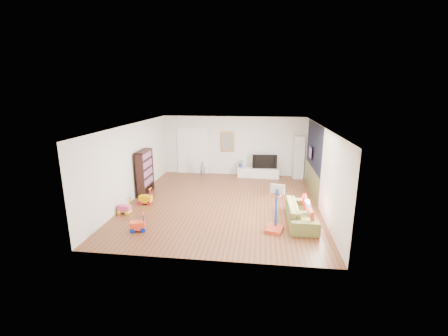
# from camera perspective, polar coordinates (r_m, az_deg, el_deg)

# --- Properties ---
(floor) EXTENTS (6.50, 7.50, 0.00)m
(floor) POSITION_cam_1_polar(r_m,az_deg,el_deg) (10.63, -0.27, -6.55)
(floor) COLOR brown
(floor) RESTS_ON ground
(ceiling) EXTENTS (6.50, 7.50, 0.00)m
(ceiling) POSITION_cam_1_polar(r_m,az_deg,el_deg) (9.98, -0.28, 8.07)
(ceiling) COLOR white
(ceiling) RESTS_ON ground
(wall_back) EXTENTS (6.50, 0.00, 2.70)m
(wall_back) POSITION_cam_1_polar(r_m,az_deg,el_deg) (13.87, 1.70, 4.23)
(wall_back) COLOR silver
(wall_back) RESTS_ON ground
(wall_front) EXTENTS (6.50, 0.00, 2.70)m
(wall_front) POSITION_cam_1_polar(r_m,az_deg,el_deg) (6.69, -4.39, -7.15)
(wall_front) COLOR silver
(wall_front) RESTS_ON ground
(wall_left) EXTENTS (0.00, 7.50, 2.70)m
(wall_left) POSITION_cam_1_polar(r_m,az_deg,el_deg) (11.10, -17.16, 1.00)
(wall_left) COLOR silver
(wall_left) RESTS_ON ground
(wall_right) EXTENTS (0.00, 7.50, 2.70)m
(wall_right) POSITION_cam_1_polar(r_m,az_deg,el_deg) (10.34, 17.90, -0.02)
(wall_right) COLOR white
(wall_right) RESTS_ON ground
(navy_accent) EXTENTS (0.01, 3.20, 1.70)m
(navy_accent) POSITION_cam_1_polar(r_m,az_deg,el_deg) (11.58, 16.77, 4.09)
(navy_accent) COLOR black
(navy_accent) RESTS_ON wall_right
(olive_wainscot) EXTENTS (0.01, 3.20, 1.00)m
(olive_wainscot) POSITION_cam_1_polar(r_m,az_deg,el_deg) (11.88, 16.31, -2.32)
(olive_wainscot) COLOR brown
(olive_wainscot) RESTS_ON wall_right
(doorway) EXTENTS (1.45, 0.06, 2.10)m
(doorway) POSITION_cam_1_polar(r_m,az_deg,el_deg) (14.19, -6.00, 3.15)
(doorway) COLOR white
(doorway) RESTS_ON ground
(painting_back) EXTENTS (0.62, 0.06, 0.92)m
(painting_back) POSITION_cam_1_polar(r_m,az_deg,el_deg) (13.82, 0.65, 5.04)
(painting_back) COLOR gold
(painting_back) RESTS_ON wall_back
(artwork_right) EXTENTS (0.04, 0.56, 0.46)m
(artwork_right) POSITION_cam_1_polar(r_m,az_deg,el_deg) (11.82, 16.20, 2.85)
(artwork_right) COLOR #7F3F8C
(artwork_right) RESTS_ON wall_right
(media_console) EXTENTS (1.89, 0.56, 0.44)m
(media_console) POSITION_cam_1_polar(r_m,az_deg,el_deg) (13.68, 6.54, -0.87)
(media_console) COLOR silver
(media_console) RESTS_ON ground
(tall_cabinet) EXTENTS (0.46, 0.46, 1.91)m
(tall_cabinet) POSITION_cam_1_polar(r_m,az_deg,el_deg) (13.72, 14.03, 2.01)
(tall_cabinet) COLOR silver
(tall_cabinet) RESTS_ON ground
(bookshelf) EXTENTS (0.34, 1.16, 1.68)m
(bookshelf) POSITION_cam_1_polar(r_m,az_deg,el_deg) (11.66, -14.83, -0.81)
(bookshelf) COLOR black
(bookshelf) RESTS_ON ground
(sofa) EXTENTS (0.80, 2.01, 0.58)m
(sofa) POSITION_cam_1_polar(r_m,az_deg,el_deg) (9.27, 14.45, -8.33)
(sofa) COLOR olive
(sofa) RESTS_ON ground
(basketball_hoop) EXTENTS (0.57, 0.64, 1.32)m
(basketball_hoop) POSITION_cam_1_polar(r_m,az_deg,el_deg) (8.43, 9.72, -7.69)
(basketball_hoop) COLOR #B9381F
(basketball_hoop) RESTS_ON ground
(ride_on_yellow) EXTENTS (0.43, 0.27, 0.57)m
(ride_on_yellow) POSITION_cam_1_polar(r_m,az_deg,el_deg) (10.74, -14.73, -5.20)
(ride_on_yellow) COLOR #DBA803
(ride_on_yellow) RESTS_ON ground
(ride_on_orange) EXTENTS (0.45, 0.35, 0.53)m
(ride_on_orange) POSITION_cam_1_polar(r_m,az_deg,el_deg) (8.79, -16.16, -9.91)
(ride_on_orange) COLOR #F84822
(ride_on_orange) RESTS_ON ground
(ride_on_pink) EXTENTS (0.41, 0.28, 0.52)m
(ride_on_pink) POSITION_cam_1_polar(r_m,az_deg,el_deg) (10.12, -18.49, -6.85)
(ride_on_pink) COLOR #CE3E6F
(ride_on_pink) RESTS_ON ground
(child) EXTENTS (0.30, 0.22, 0.76)m
(child) POSITION_cam_1_polar(r_m,az_deg,el_deg) (13.56, -4.13, -0.25)
(child) COLOR gray
(child) RESTS_ON ground
(tv) EXTENTS (1.10, 0.22, 0.63)m
(tv) POSITION_cam_1_polar(r_m,az_deg,el_deg) (13.60, 7.72, 1.32)
(tv) COLOR black
(tv) RESTS_ON media_console
(vase_plant) EXTENTS (0.35, 0.31, 0.36)m
(vase_plant) POSITION_cam_1_polar(r_m,az_deg,el_deg) (13.63, 3.26, 0.88)
(vase_plant) COLOR #274692
(vase_plant) RESTS_ON media_console
(pillow_left) EXTENTS (0.11, 0.36, 0.35)m
(pillow_left) POSITION_cam_1_polar(r_m,az_deg,el_deg) (8.70, 16.36, -8.79)
(pillow_left) COLOR red
(pillow_left) RESTS_ON sofa
(pillow_center) EXTENTS (0.13, 0.40, 0.40)m
(pillow_center) POSITION_cam_1_polar(r_m,az_deg,el_deg) (9.25, 15.82, -7.33)
(pillow_center) COLOR white
(pillow_center) RESTS_ON sofa
(pillow_right) EXTENTS (0.18, 0.41, 0.39)m
(pillow_right) POSITION_cam_1_polar(r_m,az_deg,el_deg) (9.73, 15.19, -6.19)
(pillow_right) COLOR #BD0A09
(pillow_right) RESTS_ON sofa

